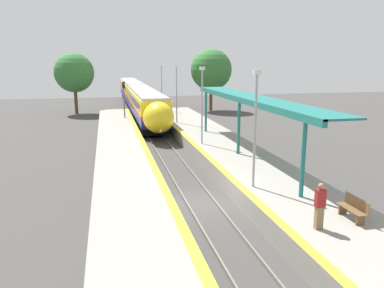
# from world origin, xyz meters

# --- Properties ---
(ground_plane) EXTENTS (120.00, 120.00, 0.00)m
(ground_plane) POSITION_xyz_m (0.00, 0.00, 0.00)
(ground_plane) COLOR #423F3D
(rail_left) EXTENTS (0.08, 90.00, 0.15)m
(rail_left) POSITION_xyz_m (-0.72, 0.00, 0.07)
(rail_left) COLOR slate
(rail_left) RESTS_ON ground_plane
(rail_right) EXTENTS (0.08, 90.00, 0.15)m
(rail_right) POSITION_xyz_m (0.72, 0.00, 0.07)
(rail_right) COLOR slate
(rail_right) RESTS_ON ground_plane
(train) EXTENTS (2.89, 47.56, 3.78)m
(train) POSITION_xyz_m (0.00, 37.50, 2.17)
(train) COLOR black
(train) RESTS_ON ground_plane
(platform_right) EXTENTS (4.61, 64.00, 1.01)m
(platform_right) POSITION_xyz_m (3.97, 0.00, 0.50)
(platform_right) COLOR gray
(platform_right) RESTS_ON ground_plane
(platform_left) EXTENTS (3.61, 64.00, 1.01)m
(platform_left) POSITION_xyz_m (-3.47, 0.00, 0.50)
(platform_left) COLOR gray
(platform_left) RESTS_ON ground_plane
(platform_bench) EXTENTS (0.44, 1.45, 0.89)m
(platform_bench) POSITION_xyz_m (4.78, -5.28, 1.47)
(platform_bench) COLOR brown
(platform_bench) RESTS_ON platform_right
(person_waiting) EXTENTS (0.36, 0.23, 1.77)m
(person_waiting) POSITION_xyz_m (2.98, -5.76, 1.93)
(person_waiting) COLOR #7F6647
(person_waiting) RESTS_ON platform_right
(railway_signal) EXTENTS (0.28, 0.28, 4.90)m
(railway_signal) POSITION_xyz_m (-2.51, 24.23, 2.96)
(railway_signal) COLOR #59595E
(railway_signal) RESTS_ON ground_plane
(lamppost_near) EXTENTS (0.36, 0.20, 5.67)m
(lamppost_near) POSITION_xyz_m (2.45, -0.74, 4.23)
(lamppost_near) COLOR #9E9EA3
(lamppost_near) RESTS_ON platform_right
(lamppost_mid) EXTENTS (0.36, 0.20, 5.67)m
(lamppost_mid) POSITION_xyz_m (2.45, 9.42, 4.23)
(lamppost_mid) COLOR #9E9EA3
(lamppost_mid) RESTS_ON platform_right
(lamppost_far) EXTENTS (0.36, 0.20, 5.67)m
(lamppost_far) POSITION_xyz_m (2.45, 19.58, 4.23)
(lamppost_far) COLOR #9E9EA3
(lamppost_far) RESTS_ON platform_right
(lamppost_farthest) EXTENTS (0.36, 0.20, 5.67)m
(lamppost_farthest) POSITION_xyz_m (2.45, 29.74, 4.23)
(lamppost_farthest) COLOR #9E9EA3
(lamppost_farthest) RESTS_ON platform_right
(station_canopy) EXTENTS (2.02, 19.80, 3.80)m
(station_canopy) POSITION_xyz_m (4.62, 5.83, 4.57)
(station_canopy) COLOR #1E6B66
(station_canopy) RESTS_ON platform_right
(background_tree_left) EXTENTS (5.28, 5.28, 8.20)m
(background_tree_left) POSITION_xyz_m (-8.46, 36.31, 5.54)
(background_tree_left) COLOR brown
(background_tree_left) RESTS_ON ground_plane
(background_tree_right) EXTENTS (5.90, 5.90, 8.83)m
(background_tree_right) POSITION_xyz_m (10.46, 35.35, 5.87)
(background_tree_right) COLOR brown
(background_tree_right) RESTS_ON ground_plane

